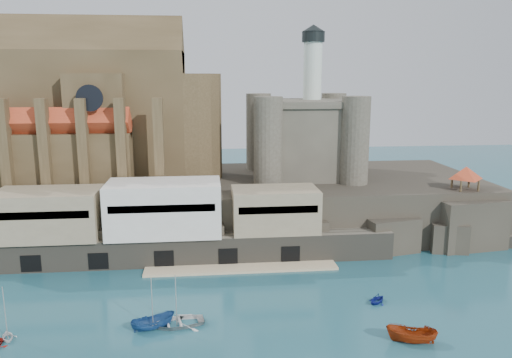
{
  "coord_description": "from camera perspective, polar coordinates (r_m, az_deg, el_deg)",
  "views": [
    {
      "loc": [
        -3.24,
        -55.24,
        29.51
      ],
      "look_at": [
        5.72,
        32.0,
        11.41
      ],
      "focal_mm": 35.0,
      "sensor_mm": 36.0,
      "label": 1
    }
  ],
  "objects": [
    {
      "name": "boat_2",
      "position": [
        63.31,
        -11.67,
        -16.38
      ],
      "size": [
        2.61,
        2.58,
        5.31
      ],
      "primitive_type": "imported",
      "rotation": [
        0.0,
        0.0,
        1.92
      ],
      "color": "navy",
      "rests_on": "ground"
    },
    {
      "name": "ground",
      "position": [
        62.71,
        -2.31,
        -16.42
      ],
      "size": [
        300.0,
        300.0,
        0.0
      ],
      "primitive_type": "plane",
      "color": "#1B4D5B",
      "rests_on": "ground"
    },
    {
      "name": "boat_4",
      "position": [
        66.31,
        -26.49,
        -16.08
      ],
      "size": [
        2.83,
        2.38,
        2.81
      ],
      "primitive_type": "imported",
      "rotation": [
        0.0,
        0.0,
        3.58
      ],
      "color": "white",
      "rests_on": "ground"
    },
    {
      "name": "boat_7",
      "position": [
        70.15,
        13.65,
        -13.56
      ],
      "size": [
        2.94,
        3.07,
        3.07
      ],
      "primitive_type": "imported",
      "rotation": [
        0.0,
        0.0,
        5.41
      ],
      "color": "navy",
      "rests_on": "ground"
    },
    {
      "name": "castle_keep",
      "position": [
        98.87,
        5.46,
        5.11
      ],
      "size": [
        21.2,
        21.2,
        29.3
      ],
      "color": "#4A463A",
      "rests_on": "promontory"
    },
    {
      "name": "promontory",
      "position": [
        97.8,
        -3.89,
        -2.92
      ],
      "size": [
        100.0,
        36.0,
        10.0
      ],
      "color": "black",
      "rests_on": "ground"
    },
    {
      "name": "quay",
      "position": [
        82.04,
        -10.52,
        -5.14
      ],
      "size": [
        70.0,
        12.0,
        13.05
      ],
      "color": "#5F594C",
      "rests_on": "ground"
    },
    {
      "name": "boat_5",
      "position": [
        61.86,
        17.3,
        -17.4
      ],
      "size": [
        2.68,
        2.64,
        5.75
      ],
      "primitive_type": "imported",
      "rotation": [
        0.0,
        0.0,
        4.47
      ],
      "color": "#902E0B",
      "rests_on": "ground"
    },
    {
      "name": "rock_outcrop",
      "position": [
        96.28,
        22.5,
        -4.6
      ],
      "size": [
        14.5,
        10.5,
        8.7
      ],
      "color": "black",
      "rests_on": "ground"
    },
    {
      "name": "church",
      "position": [
        99.58,
        -18.09,
        6.84
      ],
      "size": [
        47.0,
        25.93,
        30.51
      ],
      "color": "#483922",
      "rests_on": "promontory"
    },
    {
      "name": "boat_6",
      "position": [
        63.57,
        -9.03,
        -16.15
      ],
      "size": [
        2.15,
        4.85,
        6.56
      ],
      "primitive_type": "imported",
      "rotation": [
        0.0,
        0.0,
        4.89
      ],
      "color": "silver",
      "rests_on": "ground"
    },
    {
      "name": "pavilion",
      "position": [
        94.49,
        22.86,
        0.51
      ],
      "size": [
        6.4,
        6.4,
        5.4
      ],
      "color": "#483922",
      "rests_on": "rock_outcrop"
    }
  ]
}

